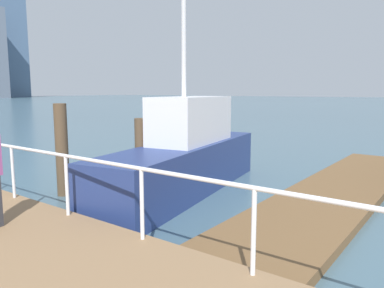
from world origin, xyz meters
name	(u,v)px	position (x,y,z in m)	size (l,w,h in m)	color
floating_dock	(336,193)	(2.26, 7.27, 0.09)	(11.52, 2.00, 0.18)	brown
boardwalk_railing	(192,193)	(-3.15, 7.62, 1.25)	(0.06, 26.98, 1.08)	white
dock_piling_0	(141,157)	(-0.50, 11.13, 0.95)	(0.27, 0.27, 1.90)	brown
dock_piling_3	(62,150)	(-1.60, 12.70, 1.13)	(0.30, 0.30, 2.25)	brown
moored_boat_1	(186,155)	(0.50, 10.52, 0.95)	(6.55, 2.57, 10.09)	navy
skyline_tower_7	(4,22)	(67.19, 147.34, 27.94)	(13.43, 8.74, 55.88)	slate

